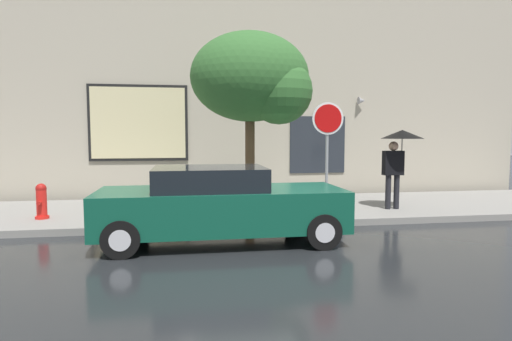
# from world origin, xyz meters

# --- Properties ---
(ground_plane) EXTENTS (60.00, 60.00, 0.00)m
(ground_plane) POSITION_xyz_m (0.00, 0.00, 0.00)
(ground_plane) COLOR black
(sidewalk) EXTENTS (20.00, 4.00, 0.15)m
(sidewalk) POSITION_xyz_m (0.00, 3.00, 0.07)
(sidewalk) COLOR gray
(sidewalk) RESTS_ON ground
(building_facade) EXTENTS (20.00, 0.67, 7.00)m
(building_facade) POSITION_xyz_m (-0.02, 5.50, 3.48)
(building_facade) COLOR #B2A893
(building_facade) RESTS_ON ground
(parked_car) EXTENTS (4.55, 1.83, 1.43)m
(parked_car) POSITION_xyz_m (-0.45, 0.04, 0.71)
(parked_car) COLOR #0F4C38
(parked_car) RESTS_ON ground
(fire_hydrant) EXTENTS (0.30, 0.44, 0.79)m
(fire_hydrant) POSITION_xyz_m (-4.27, 2.19, 0.54)
(fire_hydrant) COLOR red
(fire_hydrant) RESTS_ON sidewalk
(pedestrian_with_umbrella) EXTENTS (1.06, 1.06, 1.99)m
(pedestrian_with_umbrella) POSITION_xyz_m (4.22, 2.13, 1.75)
(pedestrian_with_umbrella) COLOR black
(pedestrian_with_umbrella) RESTS_ON sidewalk
(street_tree) EXTENTS (2.79, 2.37, 4.27)m
(street_tree) POSITION_xyz_m (0.57, 2.12, 3.29)
(street_tree) COLOR #4C3823
(street_tree) RESTS_ON sidewalk
(stop_sign) EXTENTS (0.76, 0.10, 2.63)m
(stop_sign) POSITION_xyz_m (2.24, 1.83, 2.01)
(stop_sign) COLOR gray
(stop_sign) RESTS_ON sidewalk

